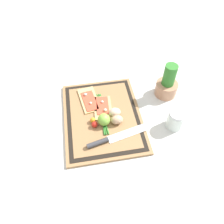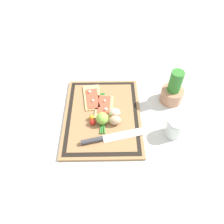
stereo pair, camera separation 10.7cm
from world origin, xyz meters
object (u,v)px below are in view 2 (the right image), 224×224
Objects in this scene: pizza_slice_near at (92,97)px; lime at (102,118)px; cherry_tomato_red at (93,122)px; cherry_tomato_yellow at (92,118)px; herb_pot at (173,91)px; egg_pink at (114,113)px; egg_brown at (115,120)px; pizza_slice_far at (104,106)px; sauce_jar at (174,128)px; knife at (102,139)px.

lime is (0.16, 0.06, 0.02)m from pizza_slice_near.
lime reaches higher than cherry_tomato_red.
cherry_tomato_yellow is 0.44m from herb_pot.
cherry_tomato_red is (0.05, -0.10, -0.01)m from egg_pink.
egg_brown is 0.31× the size of herb_pot.
sauce_jar is at bearing 64.09° from pizza_slice_far.
egg_pink is 0.12m from cherry_tomato_red.
egg_brown is 0.11m from cherry_tomato_red.
lime is 0.05m from cherry_tomato_red.
pizza_slice_near is at bearing -167.88° from knife.
lime reaches higher than pizza_slice_far.
knife is at bearing 24.19° from cherry_tomato_yellow.
cherry_tomato_red is at bearing 12.09° from cherry_tomato_yellow.
pizza_slice_near is 7.08× the size of cherry_tomato_yellow.
herb_pot reaches higher than cherry_tomato_red.
herb_pot reaches higher than egg_pink.
lime is at bearing -4.70° from pizza_slice_far.
cherry_tomato_yellow reaches higher than pizza_slice_far.
pizza_slice_far is at bearing 153.10° from cherry_tomato_red.
herb_pot is (-0.25, 0.36, 0.04)m from knife.
pizza_slice_far is 0.36m from herb_pot.
pizza_slice_near is 3.15× the size of lime.
knife is at bearing -32.92° from egg_brown.
pizza_slice_near is 0.17m from cherry_tomato_red.
pizza_slice_far is 2.72× the size of egg_pink.
lime is at bearing -179.62° from knife.
egg_pink is 0.31× the size of herb_pot.
egg_brown reaches higher than cherry_tomato_yellow.
egg_pink is 0.07m from lime.
pizza_slice_near is 0.99× the size of herb_pot.
herb_pot is at bearing 89.32° from pizza_slice_near.
pizza_slice_near is at bearing -178.84° from cherry_tomato_yellow.
herb_pot reaches higher than pizza_slice_near.
egg_brown is 0.28m from sauce_jar.
herb_pot is at bearing 99.26° from pizza_slice_far.
pizza_slice_far is 2.72× the size of egg_brown.
egg_pink is 0.98× the size of lime.
herb_pot is at bearing 112.03° from cherry_tomato_red.
egg_pink reaches higher than knife.
lime is 0.39m from herb_pot.
pizza_slice_near is 0.27m from knife.
herb_pot is (0.00, 0.42, 0.05)m from pizza_slice_near.
egg_brown is 2.19× the size of cherry_tomato_yellow.
cherry_tomato_red is at bearing -26.90° from pizza_slice_far.
sauce_jar is (0.16, 0.32, 0.02)m from pizza_slice_far.
egg_pink is (0.12, 0.11, 0.02)m from pizza_slice_near.
pizza_slice_near is 0.17m from lime.
lime is 0.31× the size of herb_pot.
cherry_tomato_red is 0.44m from herb_pot.
herb_pot is at bearing 125.28° from knife.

